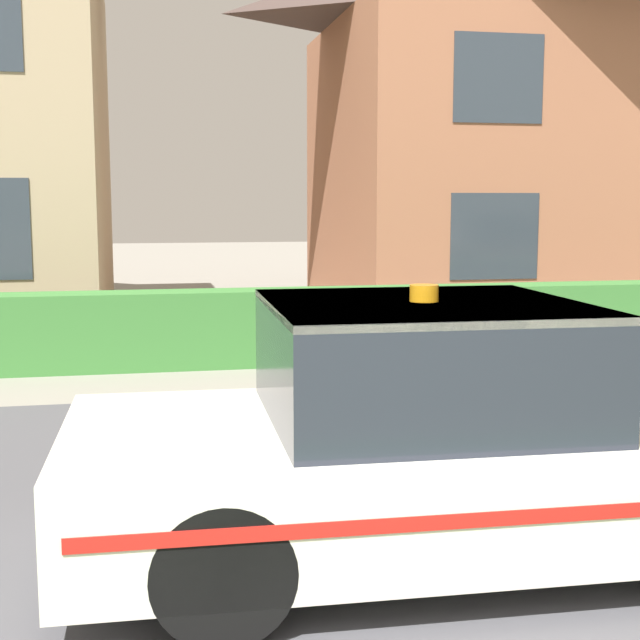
# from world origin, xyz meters

# --- Properties ---
(road_strip) EXTENTS (28.00, 5.75, 0.01)m
(road_strip) POSITION_xyz_m (0.00, 3.92, 0.01)
(road_strip) COLOR #4C4C51
(road_strip) RESTS_ON ground
(garden_hedge) EXTENTS (15.68, 0.59, 0.90)m
(garden_hedge) POSITION_xyz_m (0.87, 8.58, 0.45)
(garden_hedge) COLOR #3D7F38
(garden_hedge) RESTS_ON ground
(police_car) EXTENTS (4.09, 1.89, 1.50)m
(police_car) POSITION_xyz_m (0.84, 2.60, 0.66)
(police_car) COLOR black
(police_car) RESTS_ON road_strip
(house_right) EXTENTS (8.59, 5.85, 7.27)m
(house_right) POSITION_xyz_m (6.78, 13.60, 3.71)
(house_right) COLOR #A86B4C
(house_right) RESTS_ON ground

